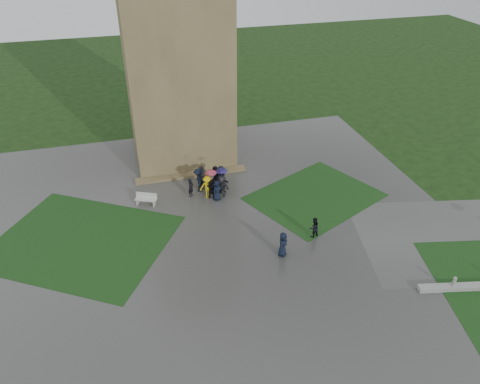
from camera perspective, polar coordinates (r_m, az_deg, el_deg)
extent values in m
plane|color=black|center=(29.80, -2.34, -7.95)|extent=(120.00, 120.00, 0.00)
cube|color=#393936|center=(31.32, -3.18, -5.66)|extent=(34.00, 34.00, 0.02)
cube|color=#133412|center=(32.75, -18.72, -5.67)|extent=(14.10, 13.46, 0.01)
cube|color=#133412|center=(35.91, 9.11, -0.57)|extent=(11.12, 10.15, 0.01)
cube|color=brown|center=(38.98, -7.91, 16.68)|extent=(8.00, 8.00, 18.00)
cube|color=brown|center=(38.33, -5.97, 2.12)|extent=(9.00, 0.80, 0.22)
cylinder|color=gray|center=(29.96, 24.60, -10.12)|extent=(0.20, 0.20, 0.90)
cube|color=beige|center=(34.97, -11.42, -0.91)|extent=(1.64, 1.08, 0.06)
cube|color=beige|center=(35.32, -12.35, -1.15)|extent=(0.25, 0.42, 0.44)
cube|color=beige|center=(34.91, -10.39, -1.33)|extent=(0.25, 0.42, 0.44)
cube|color=beige|center=(35.03, -11.34, -0.37)|extent=(1.47, 0.70, 0.42)
imported|color=black|center=(35.58, -2.06, 1.11)|extent=(0.89, 0.60, 1.68)
imported|color=black|center=(36.25, -2.32, 1.87)|extent=(1.03, 1.32, 1.82)
imported|color=black|center=(36.91, -3.03, 2.13)|extent=(0.81, 0.88, 1.48)
imported|color=#3A3A3F|center=(36.32, -4.66, 1.84)|extent=(1.04, 1.80, 1.83)
imported|color=black|center=(35.85, -5.09, 1.47)|extent=(0.75, 1.29, 1.92)
imported|color=black|center=(35.37, -6.02, 0.55)|extent=(0.62, 0.65, 1.50)
imported|color=yellow|center=(35.03, -3.98, 0.62)|extent=(1.29, 0.91, 1.81)
imported|color=black|center=(34.95, -3.47, 0.39)|extent=(1.49, 1.40, 1.62)
imported|color=black|center=(34.73, -2.82, 0.19)|extent=(0.96, 0.91, 1.63)
imported|color=#3A3A3F|center=(35.21, -2.21, 0.81)|extent=(1.38, 1.68, 1.76)
imported|color=#F06285|center=(34.32, -3.54, 2.15)|extent=(0.83, 0.83, 0.73)
imported|color=#44399D|center=(34.65, -2.25, 2.37)|extent=(0.85, 0.85, 0.75)
imported|color=black|center=(35.71, -4.75, 3.58)|extent=(1.04, 1.04, 0.96)
imported|color=black|center=(29.52, 5.24, -6.36)|extent=(0.97, 1.00, 1.70)
imported|color=black|center=(31.38, 8.99, -4.29)|extent=(0.80, 0.59, 1.47)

